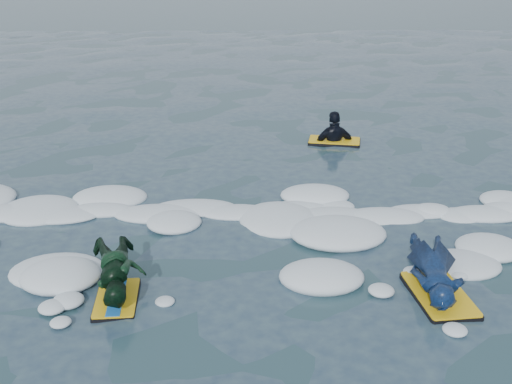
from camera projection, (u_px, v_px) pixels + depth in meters
ground at (244, 267)px, 7.77m from camera, size 120.00×120.00×0.00m
foam_band at (244, 230)px, 8.73m from camera, size 12.00×3.10×0.30m
prone_woman_unit at (435, 272)px, 7.20m from camera, size 0.79×1.63×0.41m
prone_child_unit at (118, 274)px, 7.09m from camera, size 0.82×1.34×0.49m
waiting_rider_unit at (334, 148)px, 12.45m from camera, size 1.07×0.71×1.48m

